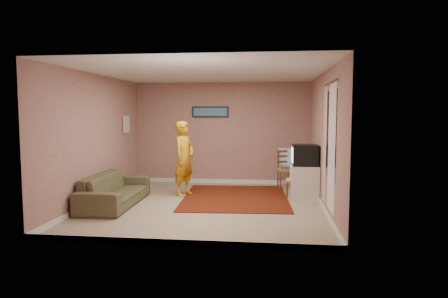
# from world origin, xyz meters

# --- Properties ---
(ground) EXTENTS (5.00, 5.00, 0.00)m
(ground) POSITION_xyz_m (0.00, 0.00, 0.00)
(ground) COLOR tan
(ground) RESTS_ON ground
(wall_back) EXTENTS (4.50, 0.02, 2.60)m
(wall_back) POSITION_xyz_m (0.00, 2.50, 1.30)
(wall_back) COLOR #A2786A
(wall_back) RESTS_ON ground
(wall_front) EXTENTS (4.50, 0.02, 2.60)m
(wall_front) POSITION_xyz_m (0.00, -2.50, 1.30)
(wall_front) COLOR #A2786A
(wall_front) RESTS_ON ground
(wall_left) EXTENTS (0.02, 5.00, 2.60)m
(wall_left) POSITION_xyz_m (-2.25, 0.00, 1.30)
(wall_left) COLOR #A2786A
(wall_left) RESTS_ON ground
(wall_right) EXTENTS (0.02, 5.00, 2.60)m
(wall_right) POSITION_xyz_m (2.25, 0.00, 1.30)
(wall_right) COLOR #A2786A
(wall_right) RESTS_ON ground
(ceiling) EXTENTS (4.50, 5.00, 0.02)m
(ceiling) POSITION_xyz_m (0.00, 0.00, 2.60)
(ceiling) COLOR silver
(ceiling) RESTS_ON wall_back
(baseboard_back) EXTENTS (4.50, 0.02, 0.10)m
(baseboard_back) POSITION_xyz_m (0.00, 2.49, 0.05)
(baseboard_back) COLOR silver
(baseboard_back) RESTS_ON ground
(baseboard_front) EXTENTS (4.50, 0.02, 0.10)m
(baseboard_front) POSITION_xyz_m (0.00, -2.49, 0.05)
(baseboard_front) COLOR silver
(baseboard_front) RESTS_ON ground
(baseboard_left) EXTENTS (0.02, 5.00, 0.10)m
(baseboard_left) POSITION_xyz_m (-2.24, 0.00, 0.05)
(baseboard_left) COLOR silver
(baseboard_left) RESTS_ON ground
(baseboard_right) EXTENTS (0.02, 5.00, 0.10)m
(baseboard_right) POSITION_xyz_m (2.24, 0.00, 0.05)
(baseboard_right) COLOR silver
(baseboard_right) RESTS_ON ground
(window) EXTENTS (0.01, 1.10, 1.50)m
(window) POSITION_xyz_m (2.24, -0.90, 1.45)
(window) COLOR black
(window) RESTS_ON wall_right
(curtain_sheer) EXTENTS (0.01, 0.75, 2.10)m
(curtain_sheer) POSITION_xyz_m (2.23, -1.05, 1.25)
(curtain_sheer) COLOR white
(curtain_sheer) RESTS_ON wall_right
(curtain_floral) EXTENTS (0.01, 0.35, 2.10)m
(curtain_floral) POSITION_xyz_m (2.21, -0.35, 1.25)
(curtain_floral) COLOR #ECE7C9
(curtain_floral) RESTS_ON wall_right
(curtain_rod) EXTENTS (0.02, 1.40, 0.02)m
(curtain_rod) POSITION_xyz_m (2.20, -0.90, 2.32)
(curtain_rod) COLOR brown
(curtain_rod) RESTS_ON wall_right
(picture_back) EXTENTS (0.95, 0.04, 0.28)m
(picture_back) POSITION_xyz_m (-0.30, 2.47, 1.85)
(picture_back) COLOR #121832
(picture_back) RESTS_ON wall_back
(picture_left) EXTENTS (0.04, 0.38, 0.42)m
(picture_left) POSITION_xyz_m (-2.22, 1.60, 1.55)
(picture_left) COLOR tan
(picture_left) RESTS_ON wall_left
(area_rug) EXTENTS (2.36, 2.88, 0.01)m
(area_rug) POSITION_xyz_m (0.50, 0.73, 0.01)
(area_rug) COLOR #330E05
(area_rug) RESTS_ON ground
(tv_cabinet) EXTENTS (0.58, 0.52, 0.73)m
(tv_cabinet) POSITION_xyz_m (1.95, 0.64, 0.37)
(tv_cabinet) COLOR silver
(tv_cabinet) RESTS_ON ground
(crt_tv) EXTENTS (0.53, 0.47, 0.44)m
(crt_tv) POSITION_xyz_m (1.94, 0.64, 0.95)
(crt_tv) COLOR black
(crt_tv) RESTS_ON tv_cabinet
(chair_a) EXTENTS (0.47, 0.46, 0.50)m
(chair_a) POSITION_xyz_m (1.64, 2.00, 0.56)
(chair_a) COLOR #A68B50
(chair_a) RESTS_ON ground
(dvd_player) EXTENTS (0.39, 0.32, 0.06)m
(dvd_player) POSITION_xyz_m (1.64, 2.00, 0.50)
(dvd_player) COLOR #A6A7AB
(dvd_player) RESTS_ON chair_a
(blue_throw) EXTENTS (0.40, 0.05, 0.42)m
(blue_throw) POSITION_xyz_m (1.64, 2.19, 0.75)
(blue_throw) COLOR #9AD0FD
(blue_throw) RESTS_ON chair_a
(chair_b) EXTENTS (0.39, 0.41, 0.46)m
(chair_b) POSITION_xyz_m (1.75, 0.68, 0.52)
(chair_b) COLOR #A68B50
(chair_b) RESTS_ON ground
(game_console) EXTENTS (0.22, 0.17, 0.04)m
(game_console) POSITION_xyz_m (1.75, 0.68, 0.45)
(game_console) COLOR silver
(game_console) RESTS_ON chair_b
(sofa) EXTENTS (0.90, 2.15, 0.62)m
(sofa) POSITION_xyz_m (-1.80, -0.23, 0.31)
(sofa) COLOR #4B4A2D
(sofa) RESTS_ON ground
(person) EXTENTS (0.59, 0.70, 1.65)m
(person) POSITION_xyz_m (-0.65, 0.88, 0.82)
(person) COLOR #C68A12
(person) RESTS_ON ground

